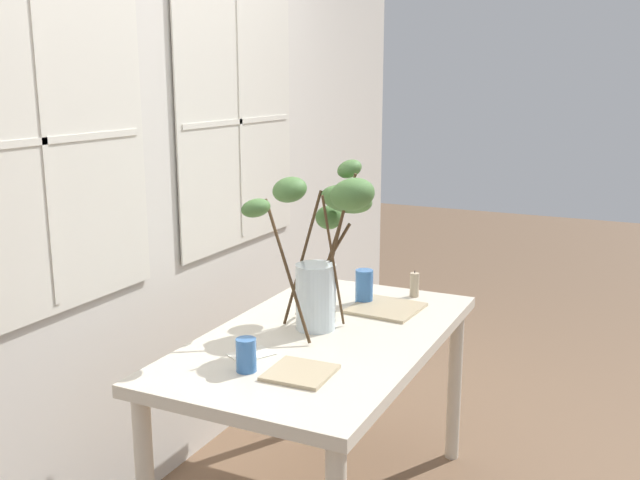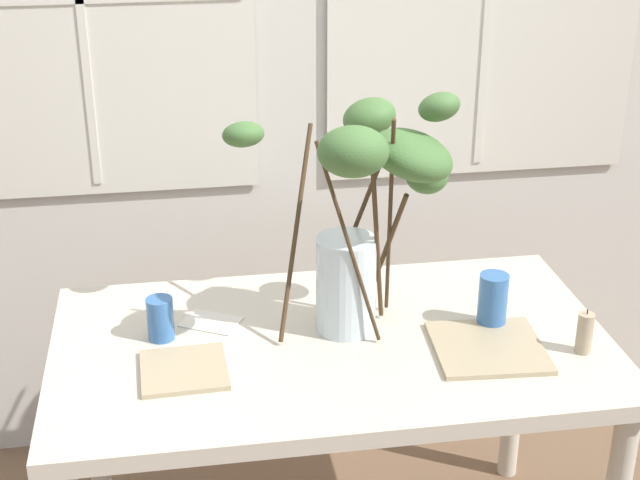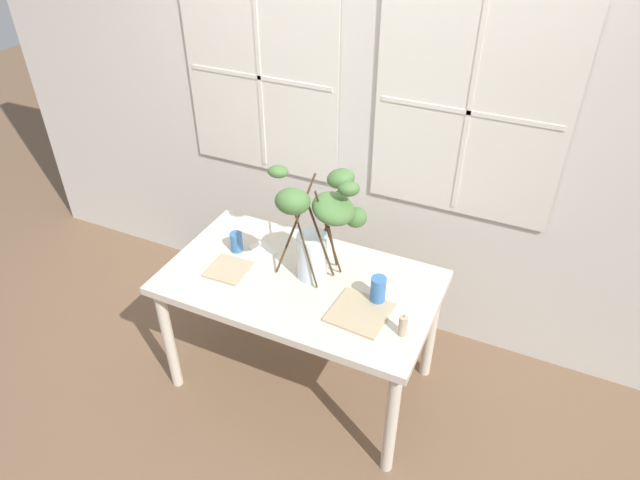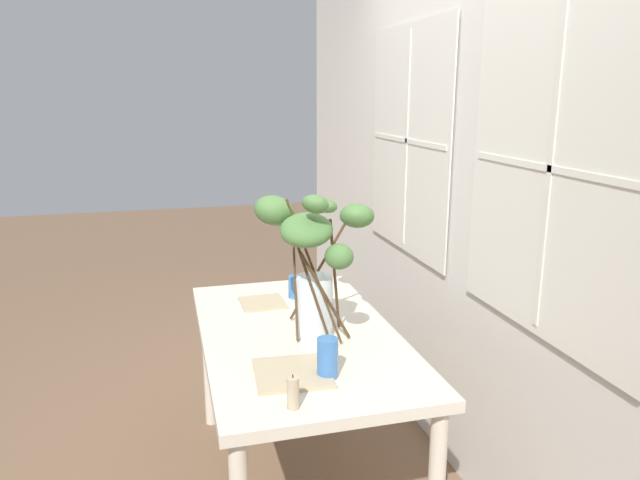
# 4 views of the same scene
# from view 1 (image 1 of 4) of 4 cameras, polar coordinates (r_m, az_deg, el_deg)

# --- Properties ---
(back_wall_with_windows) EXTENTS (5.11, 0.14, 3.06)m
(back_wall_with_windows) POSITION_cam_1_polar(r_m,az_deg,el_deg) (3.02, -13.74, 8.90)
(back_wall_with_windows) COLOR beige
(back_wall_with_windows) RESTS_ON ground
(dining_table) EXTENTS (1.43, 0.82, 0.76)m
(dining_table) POSITION_cam_1_polar(r_m,az_deg,el_deg) (2.79, 0.30, -9.19)
(dining_table) COLOR beige
(dining_table) RESTS_ON ground
(vase_with_branches) EXTENTS (0.60, 0.51, 0.66)m
(vase_with_branches) POSITION_cam_1_polar(r_m,az_deg,el_deg) (2.75, 0.44, 0.07)
(vase_with_branches) COLOR silver
(vase_with_branches) RESTS_ON dining_table
(drinking_glass_blue_left) EXTENTS (0.07, 0.07, 0.11)m
(drinking_glass_blue_left) POSITION_cam_1_polar(r_m,az_deg,el_deg) (2.42, -5.88, -9.06)
(drinking_glass_blue_left) COLOR #386BAD
(drinking_glass_blue_left) RESTS_ON dining_table
(drinking_glass_blue_right) EXTENTS (0.08, 0.08, 0.15)m
(drinking_glass_blue_right) POSITION_cam_1_polar(r_m,az_deg,el_deg) (3.11, 3.53, -3.71)
(drinking_glass_blue_right) COLOR #386BAD
(drinking_glass_blue_right) RESTS_ON dining_table
(plate_square_left) EXTENTS (0.21, 0.21, 0.01)m
(plate_square_left) POSITION_cam_1_polar(r_m,az_deg,el_deg) (2.40, -1.59, -10.48)
(plate_square_left) COLOR tan
(plate_square_left) RESTS_ON dining_table
(plate_square_right) EXTENTS (0.29, 0.29, 0.01)m
(plate_square_right) POSITION_cam_1_polar(r_m,az_deg,el_deg) (3.05, 5.26, -5.41)
(plate_square_right) COLOR tan
(plate_square_right) RESTS_ON dining_table
(napkin_folded) EXTENTS (0.18, 0.16, 0.00)m
(napkin_folded) POSITION_cam_1_polar(r_m,az_deg,el_deg) (2.57, -5.50, -9.02)
(napkin_folded) COLOR silver
(napkin_folded) RESTS_ON dining_table
(pillar_candle) EXTENTS (0.04, 0.04, 0.12)m
(pillar_candle) POSITION_cam_1_polar(r_m,az_deg,el_deg) (3.22, 7.51, -3.55)
(pillar_candle) COLOR tan
(pillar_candle) RESTS_ON dining_table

